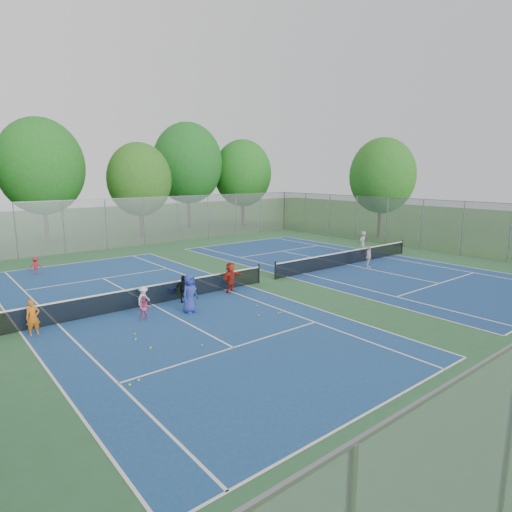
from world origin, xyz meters
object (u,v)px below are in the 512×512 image
at_px(net_left, 152,295).
at_px(ball_crate, 172,291).
at_px(instructor, 362,244).
at_px(ball_hopper, 180,290).
at_px(net_right, 347,258).

relative_size(net_left, ball_crate, 34.77).
bearing_deg(instructor, ball_hopper, -5.32).
xyz_separation_m(ball_hopper, instructor, (15.34, 0.71, 0.64)).
relative_size(net_right, ball_crate, 34.77).
distance_m(net_right, ball_crate, 12.43).
xyz_separation_m(net_right, instructor, (3.05, 1.16, 0.48)).
xyz_separation_m(net_left, ball_hopper, (1.71, 0.45, -0.16)).
bearing_deg(net_left, ball_hopper, 14.76).
relative_size(net_right, instructor, 6.91).
bearing_deg(ball_crate, net_left, -146.39).
xyz_separation_m(ball_crate, instructor, (15.43, 0.08, 0.77)).
xyz_separation_m(net_right, ball_crate, (-12.38, 1.07, -0.30)).
height_order(ball_crate, instructor, instructor).
bearing_deg(ball_crate, ball_hopper, -81.13).
distance_m(ball_crate, instructor, 15.45).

